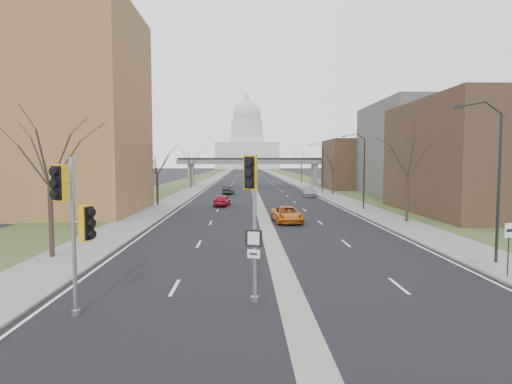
{
  "coord_description": "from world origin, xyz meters",
  "views": [
    {
      "loc": [
        -1.9,
        -16.6,
        5.58
      ],
      "look_at": [
        -1.2,
        9.54,
        3.72
      ],
      "focal_mm": 30.0,
      "sensor_mm": 36.0,
      "label": 1
    }
  ],
  "objects_px": {
    "signal_pole_median": "(252,201)",
    "car_left_near": "(222,200)",
    "car_right_near": "(287,214)",
    "car_right_mid": "(309,192)",
    "car_left_far": "(229,190)",
    "signal_pole_left": "(73,214)",
    "speed_limit_sign": "(509,240)"
  },
  "relations": [
    {
      "from": "signal_pole_median",
      "to": "car_right_near",
      "type": "bearing_deg",
      "value": 98.05
    },
    {
      "from": "car_left_near",
      "to": "car_right_mid",
      "type": "height_order",
      "value": "car_left_near"
    },
    {
      "from": "signal_pole_left",
      "to": "car_right_near",
      "type": "bearing_deg",
      "value": 88.93
    },
    {
      "from": "signal_pole_left",
      "to": "signal_pole_median",
      "type": "xyz_separation_m",
      "value": [
        6.3,
        1.33,
        0.32
      ]
    },
    {
      "from": "signal_pole_left",
      "to": "car_right_near",
      "type": "height_order",
      "value": "signal_pole_left"
    },
    {
      "from": "signal_pole_left",
      "to": "car_right_near",
      "type": "xyz_separation_m",
      "value": [
        9.9,
        23.93,
        -3.03
      ]
    },
    {
      "from": "signal_pole_left",
      "to": "car_right_mid",
      "type": "height_order",
      "value": "signal_pole_left"
    },
    {
      "from": "car_left_near",
      "to": "car_left_far",
      "type": "xyz_separation_m",
      "value": [
        0.13,
        19.19,
        -0.04
      ]
    },
    {
      "from": "car_left_near",
      "to": "car_right_near",
      "type": "xyz_separation_m",
      "value": [
        6.75,
        -14.66,
        -0.02
      ]
    },
    {
      "from": "car_right_near",
      "to": "car_right_mid",
      "type": "relative_size",
      "value": 1.06
    },
    {
      "from": "signal_pole_left",
      "to": "car_left_near",
      "type": "relative_size",
      "value": 1.31
    },
    {
      "from": "car_right_mid",
      "to": "signal_pole_median",
      "type": "bearing_deg",
      "value": -96.71
    },
    {
      "from": "signal_pole_median",
      "to": "speed_limit_sign",
      "type": "distance_m",
      "value": 12.88
    },
    {
      "from": "signal_pole_median",
      "to": "car_left_near",
      "type": "bearing_deg",
      "value": 111.94
    },
    {
      "from": "car_left_far",
      "to": "car_right_near",
      "type": "relative_size",
      "value": 0.82
    },
    {
      "from": "car_left_near",
      "to": "car_right_near",
      "type": "height_order",
      "value": "car_left_near"
    },
    {
      "from": "car_left_near",
      "to": "car_left_far",
      "type": "height_order",
      "value": "car_left_near"
    },
    {
      "from": "signal_pole_left",
      "to": "car_left_far",
      "type": "distance_m",
      "value": 57.95
    },
    {
      "from": "car_left_near",
      "to": "signal_pole_median",
      "type": "bearing_deg",
      "value": 100.44
    },
    {
      "from": "signal_pole_left",
      "to": "speed_limit_sign",
      "type": "bearing_deg",
      "value": 35.59
    },
    {
      "from": "speed_limit_sign",
      "to": "car_right_near",
      "type": "xyz_separation_m",
      "value": [
        -8.63,
        19.24,
        -1.16
      ]
    },
    {
      "from": "signal_pole_median",
      "to": "car_right_mid",
      "type": "bearing_deg",
      "value": 96.06
    },
    {
      "from": "car_left_near",
      "to": "car_right_near",
      "type": "bearing_deg",
      "value": 120.33
    },
    {
      "from": "signal_pole_left",
      "to": "car_right_near",
      "type": "relative_size",
      "value": 1.09
    },
    {
      "from": "car_left_near",
      "to": "signal_pole_left",
      "type": "bearing_deg",
      "value": 90.95
    },
    {
      "from": "car_left_near",
      "to": "car_left_far",
      "type": "bearing_deg",
      "value": -84.77
    },
    {
      "from": "signal_pole_median",
      "to": "car_right_mid",
      "type": "xyz_separation_m",
      "value": [
        10.03,
        51.32,
        -3.36
      ]
    },
    {
      "from": "car_right_near",
      "to": "car_right_mid",
      "type": "height_order",
      "value": "car_right_near"
    },
    {
      "from": "car_left_far",
      "to": "car_right_mid",
      "type": "distance_m",
      "value": 14.01
    },
    {
      "from": "car_left_far",
      "to": "car_right_mid",
      "type": "bearing_deg",
      "value": 165.99
    },
    {
      "from": "signal_pole_left",
      "to": "signal_pole_median",
      "type": "bearing_deg",
      "value": 33.31
    },
    {
      "from": "car_left_far",
      "to": "signal_pole_left",
      "type": "bearing_deg",
      "value": 94.21
    }
  ]
}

